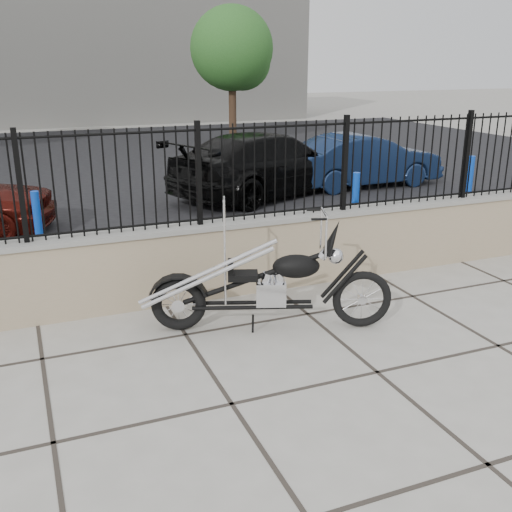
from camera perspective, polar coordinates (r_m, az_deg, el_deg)
The scene contains 12 objects.
ground_plane at distance 6.02m, azimuth 11.47°, elevation -10.81°, with size 90.00×90.00×0.00m, color #99968E.
parking_lot at distance 17.35m, azimuth -11.78°, elevation 8.30°, with size 30.00×30.00×0.00m, color black.
retaining_wall at distance 7.85m, azimuth 1.76°, elevation 0.39°, with size 14.00×0.36×0.96m, color gray.
iron_fence at distance 7.59m, azimuth 1.84°, elevation 8.17°, with size 14.00×0.08×1.20m, color black.
background_building at distance 31.00m, azimuth -17.42°, elevation 19.55°, with size 22.00×6.00×8.00m, color beige.
chopper_motorcycle at distance 6.51m, azimuth 0.99°, elevation -0.77°, with size 2.56×0.45×1.53m, color black, non-canonical shape.
car_black at distance 13.32m, azimuth 1.14°, elevation 8.77°, with size 1.94×4.77×1.38m, color black.
car_blue at distance 14.51m, azimuth 10.19°, elevation 8.96°, with size 1.30×3.72×1.23m, color #111F3E.
bollard_a at distance 9.67m, azimuth -20.04°, elevation 2.88°, with size 0.12×0.12×1.01m, color #0D18CE.
bollard_b at distance 10.65m, azimuth 9.44°, elevation 5.13°, with size 0.12×0.12×1.03m, color blue.
bollard_c at distance 13.07m, azimuth 19.68°, elevation 6.73°, with size 0.12×0.12×1.03m, color #0B3CAD.
tree_right at distance 21.62m, azimuth -2.32°, elevation 19.50°, with size 2.84×2.84×4.79m.
Camera 1 is at (-3.02, -4.34, 2.89)m, focal length 42.00 mm.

